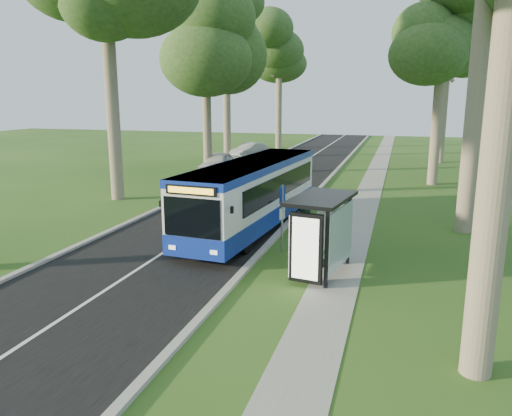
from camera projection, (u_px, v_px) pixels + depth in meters
The scene contains 17 objects.
ground at pixel (257, 258), 17.86m from camera, with size 120.00×120.00×0.00m, color #274917.
road at pixel (247, 199), 28.18m from camera, with size 7.00×100.00×0.02m, color black.
kerb_east at pixel (308, 202), 27.21m from camera, with size 0.25×100.00×0.12m, color #9E9B93.
kerb_west at pixel (190, 195), 29.13m from camera, with size 0.25×100.00×0.12m, color #9E9B93.
centre_line at pixel (247, 199), 28.18m from camera, with size 0.12×100.00×0.01m, color white.
footpath at pixel (364, 206), 26.41m from camera, with size 1.50×100.00×0.02m, color gray.
bus at pixel (253, 194), 21.55m from camera, with size 3.26×11.30×2.95m.
bus_stop_sign at pixel (282, 211), 18.21m from camera, with size 0.15×0.35×2.54m.
bus_shelter at pixel (323, 223), 15.59m from camera, with size 2.07×3.20×2.56m.
litter_bin at pixel (305, 214), 22.51m from camera, with size 0.53×0.53×0.93m.
car_white at pixel (218, 163), 37.22m from camera, with size 1.90×4.72×1.61m, color silver.
car_silver at pixel (250, 150), 46.87m from camera, with size 1.49×4.28×1.41m, color #999BA0.
tree_west_c at pixel (205, 36), 35.03m from camera, with size 5.20×5.20×13.23m.
tree_west_d at pixel (226, 26), 44.52m from camera, with size 5.20×5.20×15.89m.
tree_west_e at pixel (279, 44), 53.35m from camera, with size 5.20×5.20×15.00m.
tree_east_c at pixel (444, 21), 30.64m from camera, with size 5.20×5.20×13.72m.
tree_east_d at pixel (449, 44), 41.61m from camera, with size 5.20×5.20×13.39m.
Camera 1 is at (4.73, -16.36, 5.67)m, focal length 35.00 mm.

